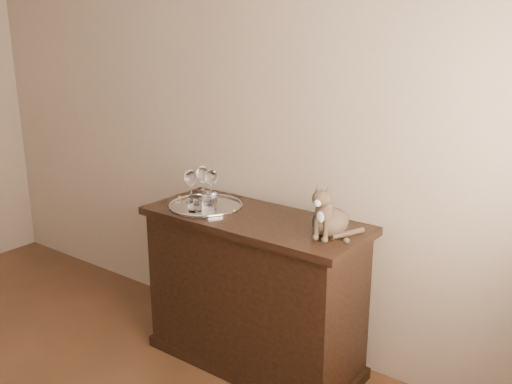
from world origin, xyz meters
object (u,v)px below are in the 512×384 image
tumbler_a (209,201)px  tumbler_b (195,204)px  cat (331,208)px  wine_glass_a (203,183)px  wine_glass_b (211,186)px  sideboard (255,292)px  wine_glass_c (191,186)px  tray (206,206)px

tumbler_a → tumbler_b: size_ratio=1.13×
tumbler_b → cat: bearing=10.9°
wine_glass_a → cat: (0.83, -0.04, 0.02)m
wine_glass_b → tumbler_b: 0.18m
sideboard → cat: (0.44, 0.01, 0.55)m
wine_glass_c → cat: 0.85m
sideboard → cat: bearing=0.9°
tumbler_b → cat: (0.73, 0.14, 0.08)m
tumbler_b → tumbler_a: bearing=61.1°
tumbler_b → wine_glass_c: bearing=140.1°
wine_glass_b → tumbler_a: (0.07, -0.10, -0.05)m
wine_glass_a → tumbler_a: wine_glass_a is taller
tray → wine_glass_a: (-0.08, 0.07, 0.10)m
tumbler_a → cat: 0.70m
sideboard → wine_glass_a: bearing=173.5°
tray → wine_glass_b: bearing=104.2°
tray → tumbler_a: tumbler_a is taller
sideboard → wine_glass_b: wine_glass_b is taller
wine_glass_c → tumbler_b: bearing=-39.9°
wine_glass_a → tray: bearing=-41.9°
wine_glass_a → tumbler_a: bearing=-38.2°
sideboard → wine_glass_b: size_ratio=6.41×
tumbler_b → cat: size_ratio=0.31×
sideboard → tumbler_b: size_ratio=15.00×
wine_glass_a → cat: size_ratio=0.75×
wine_glass_a → sideboard: bearing=-6.5°
tray → wine_glass_a: 0.15m
sideboard → tumbler_b: bearing=-155.4°
wine_glass_b → wine_glass_c: same height
tray → tumbler_a: 0.08m
sideboard → tumbler_a: bearing=-165.9°
tumbler_b → sideboard: bearing=24.6°
sideboard → tray: bearing=-174.4°
wine_glass_a → tumbler_a: (0.14, -0.11, -0.05)m
wine_glass_b → wine_glass_c: bearing=-139.0°
tray → tumbler_b: 0.11m
tray → wine_glass_b: 0.12m
tumbler_a → cat: (0.69, 0.07, 0.08)m
tumbler_a → cat: cat is taller
tray → tumbler_a: bearing=-31.5°
tray → wine_glass_b: size_ratio=2.14×
wine_glass_c → cat: bearing=2.9°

